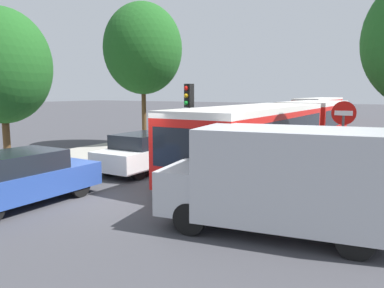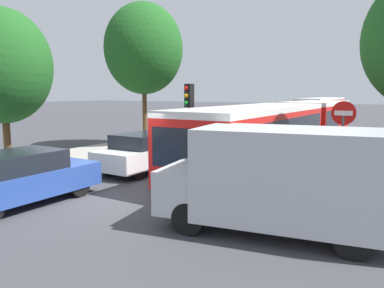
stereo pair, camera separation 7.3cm
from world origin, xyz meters
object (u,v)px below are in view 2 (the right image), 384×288
object	(u,v)px
queued_car_blue	(20,178)
white_van	(283,178)
city_bus_rear	(321,108)
articulated_bus	(286,127)
traffic_light	(189,107)
queued_car_silver	(258,128)
tree_left_near	(2,66)
no_entry_sign	(342,133)
queued_car_white	(145,152)
queued_car_black	(282,123)
tree_left_mid	(144,49)
queued_car_green	(217,137)

from	to	relation	value
queued_car_blue	white_van	world-z (taller)	white_van
city_bus_rear	white_van	bearing A→B (deg)	-167.51
articulated_bus	traffic_light	xyz separation A→B (m)	(-2.46, -4.51, 1.02)
articulated_bus	white_van	xyz separation A→B (m)	(2.79, -9.10, -0.24)
articulated_bus	queued_car_silver	world-z (taller)	articulated_bus
white_van	tree_left_near	distance (m)	10.97
city_bus_rear	no_entry_sign	distance (m)	30.96
queued_car_white	no_entry_sign	world-z (taller)	no_entry_sign
white_van	tree_left_near	bearing A→B (deg)	-11.81
queued_car_black	tree_left_mid	bearing A→B (deg)	160.62
articulated_bus	tree_left_mid	bearing A→B (deg)	-87.97
queued_car_black	tree_left_mid	xyz separation A→B (m)	(-4.16, -11.61, 4.76)
tree_left_mid	white_van	bearing A→B (deg)	-39.26
queued_car_black	tree_left_near	bearing A→B (deg)	169.21
queued_car_silver	tree_left_mid	distance (m)	9.08
city_bus_rear	queued_car_black	xyz separation A→B (m)	(0.09, -13.53, -0.75)
city_bus_rear	tree_left_mid	bearing A→B (deg)	172.05
queued_car_blue	queued_car_silver	size ratio (longest dim) A/B	0.97
city_bus_rear	articulated_bus	bearing A→B (deg)	-169.69
traffic_light	queued_car_silver	bearing A→B (deg)	-157.59
queued_car_silver	tree_left_mid	world-z (taller)	tree_left_mid
white_van	traffic_light	bearing A→B (deg)	-50.79
white_van	traffic_light	world-z (taller)	traffic_light
queued_car_blue	no_entry_sign	size ratio (longest dim) A/B	1.51
no_entry_sign	queued_car_silver	bearing A→B (deg)	-148.19
tree_left_near	queued_car_silver	bearing A→B (deg)	75.02
articulated_bus	queued_car_white	distance (m)	6.74
white_van	no_entry_sign	distance (m)	3.99
queued_car_white	tree_left_mid	size ratio (longest dim) A/B	0.54
city_bus_rear	queued_car_blue	xyz separation A→B (m)	(-0.04, -35.66, -0.69)
queued_car_green	tree_left_mid	distance (m)	6.33
queued_car_white	queued_car_green	size ratio (longest dim) A/B	1.09
traffic_light	articulated_bus	bearing A→B (deg)	166.67
queued_car_black	tree_left_mid	world-z (taller)	tree_left_mid
no_entry_sign	queued_car_black	bearing A→B (deg)	-156.51
queued_car_green	queued_car_black	bearing A→B (deg)	-0.41
city_bus_rear	queued_car_blue	bearing A→B (deg)	-178.84
queued_car_green	queued_car_silver	bearing A→B (deg)	-1.85
queued_car_black	traffic_light	size ratio (longest dim) A/B	1.15
white_van	tree_left_mid	world-z (taller)	tree_left_mid
traffic_light	no_entry_sign	world-z (taller)	traffic_light
articulated_bus	white_van	distance (m)	9.52
articulated_bus	queued_car_white	xyz separation A→B (m)	(-3.91, -5.44, -0.72)
tree_left_near	city_bus_rear	bearing A→B (deg)	83.47
city_bus_rear	no_entry_sign	bearing A→B (deg)	-165.15
city_bus_rear	white_van	size ratio (longest dim) A/B	2.21
queued_car_black	city_bus_rear	bearing A→B (deg)	0.70
traffic_light	tree_left_near	bearing A→B (deg)	-36.82
queued_car_silver	white_van	world-z (taller)	white_van
queued_car_black	traffic_light	bearing A→B (deg)	-174.54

